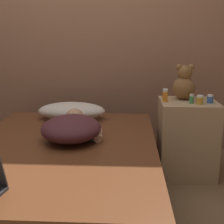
# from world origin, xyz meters

# --- Properties ---
(ground_plane) EXTENTS (12.00, 12.00, 0.00)m
(ground_plane) POSITION_xyz_m (0.00, 0.00, 0.00)
(ground_plane) COLOR brown
(wall_back) EXTENTS (8.00, 0.06, 2.60)m
(wall_back) POSITION_xyz_m (0.00, 1.19, 1.30)
(wall_back) COLOR #996B51
(wall_back) RESTS_ON ground_plane
(bed) EXTENTS (1.33, 1.82, 0.45)m
(bed) POSITION_xyz_m (0.00, 0.00, 0.22)
(bed) COLOR #4C331E
(bed) RESTS_ON ground_plane
(nightstand) EXTENTS (0.46, 0.44, 0.64)m
(nightstand) POSITION_xyz_m (0.96, 0.57, 0.32)
(nightstand) COLOR tan
(nightstand) RESTS_ON ground_plane
(pillow) EXTENTS (0.59, 0.34, 0.15)m
(pillow) POSITION_xyz_m (-0.05, 0.67, 0.52)
(pillow) COLOR beige
(pillow) RESTS_ON bed
(person_lying) EXTENTS (0.47, 0.65, 0.17)m
(person_lying) POSITION_xyz_m (0.05, 0.14, 0.53)
(person_lying) COLOR #4C2328
(person_lying) RESTS_ON bed
(teddy_bear) EXTENTS (0.19, 0.19, 0.30)m
(teddy_bear) POSITION_xyz_m (0.92, 0.65, 0.77)
(teddy_bear) COLOR brown
(teddy_bear) RESTS_ON nightstand
(bottle_amber) EXTENTS (0.05, 0.05, 0.07)m
(bottle_amber) POSITION_xyz_m (1.02, 0.46, 0.68)
(bottle_amber) COLOR gold
(bottle_amber) RESTS_ON nightstand
(bottle_blue) EXTENTS (0.05, 0.05, 0.07)m
(bottle_blue) POSITION_xyz_m (1.11, 0.51, 0.68)
(bottle_blue) COLOR #3866B2
(bottle_blue) RESTS_ON nightstand
(bottle_green) EXTENTS (0.04, 0.04, 0.08)m
(bottle_green) POSITION_xyz_m (0.96, 0.48, 0.68)
(bottle_green) COLOR #3D8E4C
(bottle_green) RESTS_ON nightstand
(bottle_orange) EXTENTS (0.04, 0.04, 0.11)m
(bottle_orange) POSITION_xyz_m (0.76, 0.54, 0.70)
(bottle_orange) COLOR orange
(bottle_orange) RESTS_ON nightstand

